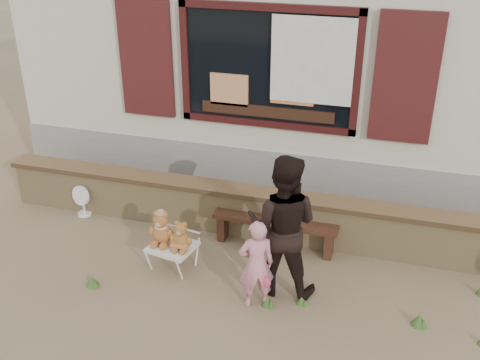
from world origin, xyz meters
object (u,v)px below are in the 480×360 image
(folding_chair, at_px, (172,247))
(teddy_bear_right, at_px, (181,235))
(adult, at_px, (283,226))
(bench, at_px, (276,225))
(teddy_bear_left, at_px, (161,227))
(child, at_px, (256,264))

(folding_chair, distance_m, teddy_bear_right, 0.26)
(adult, bearing_deg, bench, -73.42)
(teddy_bear_right, relative_size, adult, 0.23)
(teddy_bear_left, bearing_deg, folding_chair, 0.00)
(bench, xyz_separation_m, teddy_bear_right, (-0.96, -0.87, 0.21))
(teddy_bear_left, relative_size, child, 0.41)
(folding_chair, relative_size, adult, 0.35)
(teddy_bear_left, xyz_separation_m, teddy_bear_right, (0.28, -0.05, -0.03))
(bench, relative_size, child, 1.50)
(folding_chair, xyz_separation_m, child, (1.16, -0.39, 0.25))
(bench, distance_m, child, 1.27)
(folding_chair, distance_m, child, 1.25)
(teddy_bear_right, height_order, adult, adult)
(child, bearing_deg, teddy_bear_right, -44.47)
(teddy_bear_right, bearing_deg, folding_chair, 180.00)
(teddy_bear_right, relative_size, child, 0.35)
(teddy_bear_left, height_order, teddy_bear_right, teddy_bear_left)
(adult, bearing_deg, folding_chair, -1.28)
(bench, height_order, folding_chair, bench)
(folding_chair, relative_size, teddy_bear_left, 1.35)
(folding_chair, bearing_deg, bench, 48.11)
(folding_chair, distance_m, teddy_bear_left, 0.29)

